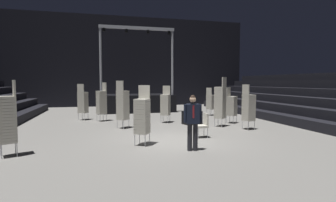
% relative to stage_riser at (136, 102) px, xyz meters
% --- Properties ---
extents(ground_plane, '(22.00, 30.00, 0.10)m').
position_rel_stage_riser_xyz_m(ground_plane, '(0.00, -10.16, -0.76)').
color(ground_plane, slate).
extents(arena_end_wall, '(22.00, 0.30, 8.00)m').
position_rel_stage_riser_xyz_m(arena_end_wall, '(0.00, 4.84, 3.29)').
color(arena_end_wall, black).
rests_on(arena_end_wall, ground_plane).
extents(stage_riser, '(5.44, 2.89, 5.93)m').
position_rel_stage_riser_xyz_m(stage_riser, '(0.00, 0.00, 0.00)').
color(stage_riser, black).
rests_on(stage_riser, ground_plane).
extents(man_with_tie, '(0.57, 0.28, 1.76)m').
position_rel_stage_riser_xyz_m(man_with_tie, '(0.28, -11.77, 0.28)').
color(man_with_tie, black).
rests_on(man_with_tie, ground_plane).
extents(chair_stack_front_left, '(0.59, 0.59, 2.14)m').
position_rel_stage_riser_xyz_m(chair_stack_front_left, '(-2.47, -4.50, 0.35)').
color(chair_stack_front_left, '#B2B5BA').
rests_on(chair_stack_front_left, ground_plane).
extents(chair_stack_front_right, '(0.60, 0.60, 1.79)m').
position_rel_stage_riser_xyz_m(chair_stack_front_right, '(4.39, -3.58, 0.19)').
color(chair_stack_front_right, '#B2B5BA').
rests_on(chair_stack_front_right, ground_plane).
extents(chair_stack_mid_left, '(0.60, 0.60, 2.05)m').
position_rel_stage_riser_xyz_m(chair_stack_mid_left, '(-3.50, -3.74, 0.31)').
color(chair_stack_mid_left, '#B2B5BA').
rests_on(chair_stack_mid_left, ground_plane).
extents(chair_stack_mid_right, '(0.62, 0.62, 2.39)m').
position_rel_stage_riser_xyz_m(chair_stack_mid_right, '(3.11, -7.75, 0.48)').
color(chair_stack_mid_right, '#B2B5BA').
rests_on(chair_stack_mid_right, ground_plane).
extents(chair_stack_mid_centre, '(0.60, 0.60, 1.96)m').
position_rel_stage_riser_xyz_m(chair_stack_mid_centre, '(0.82, -5.89, 0.27)').
color(chair_stack_mid_centre, '#B2B5BA').
rests_on(chair_stack_mid_centre, ground_plane).
extents(chair_stack_rear_left, '(0.62, 0.62, 1.88)m').
position_rel_stage_riser_xyz_m(chair_stack_rear_left, '(4.13, -6.93, 0.23)').
color(chair_stack_rear_left, '#B2B5BA').
rests_on(chair_stack_rear_left, ground_plane).
extents(chair_stack_rear_right, '(0.62, 0.62, 2.22)m').
position_rel_stage_riser_xyz_m(chair_stack_rear_right, '(-1.52, -7.09, 0.40)').
color(chair_stack_rear_right, '#B2B5BA').
rests_on(chair_stack_rear_right, ground_plane).
extents(chair_stack_rear_centre, '(0.61, 0.61, 2.05)m').
position_rel_stage_riser_xyz_m(chair_stack_rear_centre, '(-1.15, -10.64, 0.31)').
color(chair_stack_rear_centre, '#B2B5BA').
rests_on(chair_stack_rear_centre, ground_plane).
extents(chair_stack_aisle_left, '(0.57, 0.57, 2.22)m').
position_rel_stage_riser_xyz_m(chair_stack_aisle_left, '(-5.11, -11.09, 0.40)').
color(chair_stack_aisle_left, '#B2B5BA').
rests_on(chair_stack_aisle_left, ground_plane).
extents(chair_stack_aisle_right, '(0.53, 0.53, 2.05)m').
position_rel_stage_riser_xyz_m(chair_stack_aisle_right, '(4.00, -8.81, 0.31)').
color(chair_stack_aisle_right, '#B2B5BA').
rests_on(chair_stack_aisle_right, ground_plane).
extents(equipment_road_case, '(1.04, 0.84, 0.67)m').
position_rel_stage_riser_xyz_m(equipment_road_case, '(2.03, -6.70, -0.38)').
color(equipment_road_case, black).
rests_on(equipment_road_case, ground_plane).
extents(loose_chair_near_man, '(0.44, 0.44, 0.95)m').
position_rel_stage_riser_xyz_m(loose_chair_near_man, '(1.34, -9.95, -0.18)').
color(loose_chair_near_man, '#B2B5BA').
rests_on(loose_chair_near_man, ground_plane).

